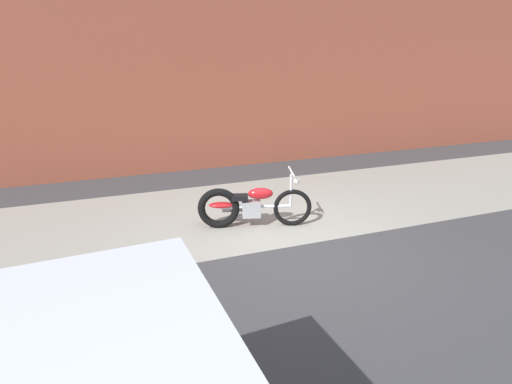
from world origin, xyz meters
TOP-DOWN VIEW (x-y plane):
  - ground_plane at (0.00, 0.00)m, footprint 80.00×80.00m
  - sidewalk_slab at (0.00, 1.75)m, footprint 36.00×3.50m
  - brick_building_wall at (0.00, 5.20)m, footprint 36.00×0.50m
  - motorcycle_red at (-0.41, 0.99)m, footprint 1.96×0.79m

SIDE VIEW (x-z plane):
  - ground_plane at x=0.00m, z-range 0.00..0.00m
  - sidewalk_slab at x=0.00m, z-range 0.00..0.01m
  - motorcycle_red at x=-0.41m, z-range -0.12..0.91m
  - brick_building_wall at x=0.00m, z-range 0.00..5.49m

